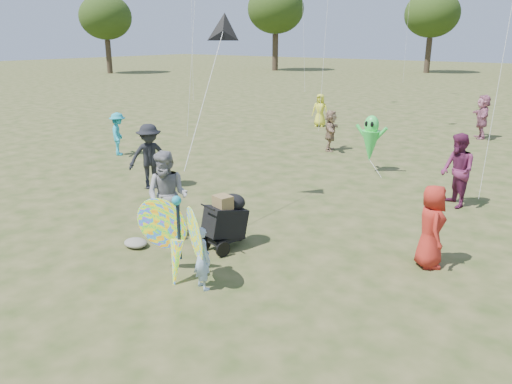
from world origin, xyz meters
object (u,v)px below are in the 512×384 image
crowd_i (118,134)px  jogging_stroller (226,218)px  alien_kite (370,141)px  butterfly_kite (177,239)px  crowd_g (320,110)px  adult_man (168,196)px  crowd_d (330,130)px  crowd_a (431,226)px  crowd_j (482,117)px  crowd_e (457,171)px  child_girl (202,258)px  crowd_b (150,157)px

crowd_i → jogging_stroller: 9.05m
alien_kite → butterfly_kite: bearing=-87.0°
crowd_g → jogging_stroller: bearing=-83.0°
adult_man → crowd_d: 9.44m
crowd_a → crowd_j: 13.26m
crowd_g → crowd_a: bearing=-68.0°
crowd_d → crowd_e: (5.46, -3.68, 0.16)m
crowd_i → crowd_j: crowd_j is taller
crowd_a → crowd_g: size_ratio=1.03×
child_girl → crowd_i: size_ratio=0.73×
crowd_e → alien_kite: crowd_e is taller
crowd_b → alien_kite: (4.04, 5.15, 0.09)m
alien_kite → adult_man: bearing=-97.7°
child_girl → alien_kite: alien_kite is taller
crowd_e → crowd_j: 9.52m
crowd_i → alien_kite: 8.55m
crowd_b → crowd_j: 13.87m
crowd_d → alien_kite: 3.11m
child_girl → crowd_b: (-5.01, 3.36, 0.35)m
jogging_stroller → crowd_g: bearing=127.4°
child_girl → crowd_i: 10.44m
crowd_d → crowd_j: 6.83m
crowd_d → alien_kite: bearing=-151.8°
crowd_a → crowd_b: (-7.69, 0.28, 0.12)m
crowd_a → crowd_d: crowd_a is taller
child_girl → jogging_stroller: bearing=-46.4°
crowd_b → crowd_e: bearing=-29.8°
butterfly_kite → crowd_g: bearing=111.2°
child_girl → crowd_g: size_ratio=0.73×
adult_man → jogging_stroller: size_ratio=1.66×
crowd_d → jogging_stroller: crowd_d is taller
crowd_a → crowd_e: 3.75m
crowd_a → crowd_b: 7.70m
crowd_j → jogging_stroller: crowd_j is taller
crowd_g → butterfly_kite: bearing=-84.4°
adult_man → butterfly_kite: 1.85m
crowd_b → jogging_stroller: 4.63m
crowd_i → butterfly_kite: (8.41, -5.43, 0.00)m
crowd_e → crowd_g: bearing=-175.7°
crowd_b → crowd_d: 7.28m
crowd_a → crowd_i: crowd_a is taller
adult_man → crowd_j: (2.36, 15.01, -0.04)m
crowd_i → crowd_j: 14.23m
crowd_i → butterfly_kite: butterfly_kite is taller
crowd_j → alien_kite: 7.75m
child_girl → adult_man: (-1.97, 1.13, 0.38)m
adult_man → butterfly_kite: size_ratio=1.06×
crowd_j → child_girl: bearing=-24.5°
adult_man → crowd_d: bearing=76.6°
crowd_e → butterfly_kite: 7.29m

